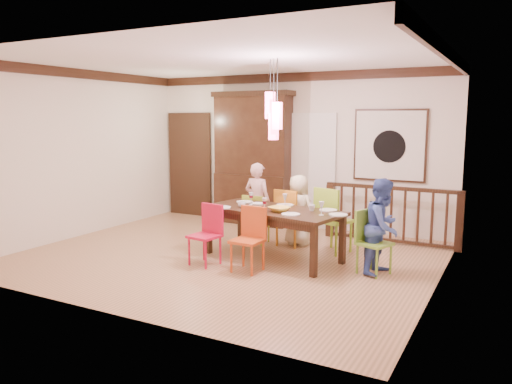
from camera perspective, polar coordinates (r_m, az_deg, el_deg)
The scene contains 37 objects.
floor at distance 7.61m, azimuth -3.27°, elevation -7.33°, with size 6.00×6.00×0.00m, color #936D47.
ceiling at distance 7.37m, azimuth -3.47°, elevation 14.91°, with size 6.00×6.00×0.00m, color white.
wall_back at distance 9.57m, azimuth 4.46°, elevation 4.74°, with size 6.00×6.00×0.00m, color beige.
wall_left at distance 9.27m, azimuth -19.47°, elevation 4.15°, with size 5.00×5.00×0.00m, color beige.
wall_right at distance 6.34m, azimuth 20.51°, elevation 2.29°, with size 5.00×5.00×0.00m, color beige.
crown_molding at distance 7.36m, azimuth -3.46°, elevation 14.29°, with size 6.00×5.00×0.16m, color black, non-canonical shape.
panel_door at distance 10.74m, azimuth -7.51°, elevation 2.96°, with size 1.04×0.07×2.24m, color black.
white_doorway at distance 9.44m, azimuth 6.30°, elevation 2.22°, with size 0.97×0.05×2.22m, color silver.
painting at distance 8.96m, azimuth 15.03°, elevation 5.17°, with size 1.25×0.06×1.25m.
pendant_cluster at distance 7.21m, azimuth 2.03°, elevation 8.74°, with size 0.27×0.21×1.14m.
dining_table at distance 7.35m, azimuth 1.97°, elevation -2.58°, with size 2.19×1.29×0.75m.
chair_far_left at distance 8.27m, azimuth 0.09°, elevation -2.67°, with size 0.39×0.39×0.82m.
chair_far_mid at distance 8.14m, azimuth 4.08°, elevation -2.43°, with size 0.47×0.47×0.94m.
chair_far_right at distance 7.80m, azimuth 8.93°, elevation -2.64°, with size 0.58×0.58×1.02m.
chair_near_left at distance 7.10m, azimuth -5.91°, elevation -4.46°, with size 0.44×0.44×0.86m.
chair_near_mid at distance 6.76m, azimuth -0.99°, elevation -4.97°, with size 0.41×0.41×0.87m.
chair_end_right at distance 6.83m, azimuth 13.41°, elevation -5.15°, with size 0.50×0.50×0.86m.
china_hutch at distance 9.75m, azimuth -0.37°, elevation 3.88°, with size 1.63×0.46×2.57m.
balustrade at distance 8.55m, azimuth 15.19°, elevation -2.41°, with size 2.25×0.12×0.96m.
person_far_left at distance 8.47m, azimuth 0.17°, elevation -1.10°, with size 0.48×0.32×1.32m, color #FDC1C4.
person_far_mid at distance 8.16m, azimuth 4.87°, elevation -2.08°, with size 0.57×0.37×1.16m, color beige.
person_end_right at distance 6.85m, azimuth 14.31°, elevation -3.83°, with size 0.63×0.49×1.29m, color #38519E.
serving_bowl at distance 7.10m, azimuth 2.68°, elevation -1.97°, with size 0.29×0.29×0.07m, color gold.
small_bowl at distance 7.49m, azimuth 0.22°, elevation -1.47°, with size 0.18×0.18×0.06m, color white.
cup_left at distance 7.44m, azimuth -1.65°, elevation -1.43°, with size 0.11×0.11×0.09m, color silver.
cup_right at distance 7.19m, azimuth 6.39°, elevation -1.81°, with size 0.10×0.10×0.09m, color silver.
plate_far_left at distance 7.88m, azimuth -1.30°, elevation -1.13°, with size 0.26×0.26×0.01m, color white.
plate_far_mid at distance 7.60m, azimuth 3.34°, elevation -1.49°, with size 0.26×0.26×0.01m, color white.
plate_far_right at distance 7.26m, azimuth 8.26°, elevation -2.05°, with size 0.26×0.26×0.01m, color white.
plate_near_left at distance 7.42m, azimuth -3.89°, elevation -1.75°, with size 0.26×0.26×0.01m, color white.
plate_near_mid at distance 6.89m, azimuth 3.98°, elevation -2.55°, with size 0.26×0.26×0.01m, color white.
plate_end_right at distance 6.93m, azimuth 9.37°, elevation -2.57°, with size 0.26×0.26×0.01m, color white.
wine_glass_a at distance 7.64m, azimuth -0.56°, elevation -0.76°, with size 0.08×0.08×0.19m, color #590C19, non-canonical shape.
wine_glass_b at distance 7.51m, azimuth 3.33°, elevation -0.94°, with size 0.08×0.08×0.19m, color silver, non-canonical shape.
wine_glass_c at distance 7.13m, azimuth 0.98°, elevation -1.44°, with size 0.08×0.08×0.19m, color #590C19, non-canonical shape.
wine_glass_d at distance 6.88m, azimuth 7.49°, elevation -1.87°, with size 0.08×0.08×0.19m, color silver, non-canonical shape.
napkin at distance 7.06m, azimuth -0.08°, elevation -2.26°, with size 0.18×0.14×0.01m, color #D83359.
Camera 1 is at (3.81, -6.26, 2.08)m, focal length 35.00 mm.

